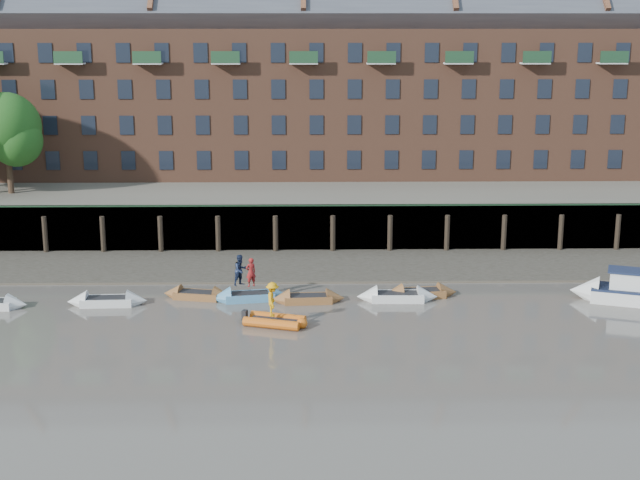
{
  "coord_description": "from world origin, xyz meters",
  "views": [
    {
      "loc": [
        0.05,
        -38.71,
        15.38
      ],
      "look_at": [
        0.93,
        12.0,
        3.2
      ],
      "focal_mm": 50.0,
      "sensor_mm": 36.0,
      "label": 1
    }
  ],
  "objects_px": {
    "motor_launch": "(617,291)",
    "rowboat_1": "(107,301)",
    "rowboat_2": "(197,295)",
    "person_rower_b": "(241,270)",
    "rowboat_5": "(397,297)",
    "rowboat_4": "(308,299)",
    "rib_tender": "(277,321)",
    "rowboat_3": "(250,296)",
    "rowboat_6": "(420,293)",
    "person_rower_a": "(251,272)",
    "person_rib_crew": "(273,299)"
  },
  "relations": [
    {
      "from": "rowboat_1",
      "to": "person_rower_b",
      "type": "relative_size",
      "value": 2.5
    },
    {
      "from": "motor_launch",
      "to": "person_rib_crew",
      "type": "distance_m",
      "value": 20.01
    },
    {
      "from": "rowboat_1",
      "to": "rib_tender",
      "type": "xyz_separation_m",
      "value": [
        9.74,
        -3.72,
        0.02
      ]
    },
    {
      "from": "rowboat_2",
      "to": "rib_tender",
      "type": "bearing_deg",
      "value": -34.05
    },
    {
      "from": "rowboat_2",
      "to": "rib_tender",
      "type": "xyz_separation_m",
      "value": [
        4.77,
        -4.89,
        0.04
      ]
    },
    {
      "from": "rowboat_2",
      "to": "rowboat_6",
      "type": "distance_m",
      "value": 12.99
    },
    {
      "from": "rowboat_1",
      "to": "person_rower_b",
      "type": "height_order",
      "value": "person_rower_b"
    },
    {
      "from": "rowboat_5",
      "to": "person_rib_crew",
      "type": "xyz_separation_m",
      "value": [
        -7.02,
        -4.32,
        1.22
      ]
    },
    {
      "from": "rowboat_2",
      "to": "person_rower_a",
      "type": "relative_size",
      "value": 2.52
    },
    {
      "from": "rowboat_3",
      "to": "person_rower_a",
      "type": "distance_m",
      "value": 1.48
    },
    {
      "from": "rowboat_2",
      "to": "rowboat_1",
      "type": "bearing_deg",
      "value": -155.14
    },
    {
      "from": "rowboat_1",
      "to": "rowboat_3",
      "type": "height_order",
      "value": "rowboat_1"
    },
    {
      "from": "motor_launch",
      "to": "person_rib_crew",
      "type": "relative_size",
      "value": 3.41
    },
    {
      "from": "rowboat_1",
      "to": "rowboat_6",
      "type": "height_order",
      "value": "rowboat_1"
    },
    {
      "from": "rib_tender",
      "to": "person_rower_a",
      "type": "bearing_deg",
      "value": 128.26
    },
    {
      "from": "rib_tender",
      "to": "person_rower_a",
      "type": "distance_m",
      "value": 4.91
    },
    {
      "from": "rowboat_2",
      "to": "rib_tender",
      "type": "relative_size",
      "value": 1.24
    },
    {
      "from": "rowboat_1",
      "to": "rowboat_4",
      "type": "bearing_deg",
      "value": -0.66
    },
    {
      "from": "rowboat_3",
      "to": "motor_launch",
      "type": "bearing_deg",
      "value": -10.57
    },
    {
      "from": "rowboat_1",
      "to": "rowboat_4",
      "type": "relative_size",
      "value": 1.06
    },
    {
      "from": "motor_launch",
      "to": "rowboat_5",
      "type": "bearing_deg",
      "value": 18.58
    },
    {
      "from": "rowboat_1",
      "to": "rib_tender",
      "type": "distance_m",
      "value": 10.43
    },
    {
      "from": "rowboat_5",
      "to": "person_rib_crew",
      "type": "relative_size",
      "value": 2.55
    },
    {
      "from": "motor_launch",
      "to": "rowboat_1",
      "type": "bearing_deg",
      "value": 20.62
    },
    {
      "from": "person_rower_a",
      "to": "rowboat_1",
      "type": "bearing_deg",
      "value": -23.93
    },
    {
      "from": "rowboat_3",
      "to": "rowboat_1",
      "type": "bearing_deg",
      "value": 176.53
    },
    {
      "from": "rowboat_5",
      "to": "motor_launch",
      "type": "bearing_deg",
      "value": -0.51
    },
    {
      "from": "motor_launch",
      "to": "person_rower_b",
      "type": "relative_size",
      "value": 3.45
    },
    {
      "from": "rowboat_1",
      "to": "rowboat_4",
      "type": "height_order",
      "value": "rowboat_1"
    },
    {
      "from": "person_rower_b",
      "to": "motor_launch",
      "type": "bearing_deg",
      "value": -43.64
    },
    {
      "from": "rowboat_6",
      "to": "motor_launch",
      "type": "distance_m",
      "value": 11.21
    },
    {
      "from": "rowboat_6",
      "to": "rowboat_4",
      "type": "bearing_deg",
      "value": -178.65
    },
    {
      "from": "person_rib_crew",
      "to": "rowboat_2",
      "type": "bearing_deg",
      "value": 41.77
    },
    {
      "from": "rowboat_4",
      "to": "rowboat_5",
      "type": "height_order",
      "value": "rowboat_5"
    },
    {
      "from": "rowboat_2",
      "to": "person_rower_a",
      "type": "bearing_deg",
      "value": 2.88
    },
    {
      "from": "motor_launch",
      "to": "rowboat_4",
      "type": "bearing_deg",
      "value": 19.86
    },
    {
      "from": "rowboat_2",
      "to": "motor_launch",
      "type": "height_order",
      "value": "motor_launch"
    },
    {
      "from": "person_rower_a",
      "to": "rowboat_2",
      "type": "bearing_deg",
      "value": -37.48
    },
    {
      "from": "rowboat_2",
      "to": "motor_launch",
      "type": "relative_size",
      "value": 0.68
    },
    {
      "from": "rowboat_1",
      "to": "person_rower_b",
      "type": "distance_m",
      "value": 7.73
    },
    {
      "from": "rib_tender",
      "to": "rowboat_5",
      "type": "bearing_deg",
      "value": 50.3
    },
    {
      "from": "person_rib_crew",
      "to": "rib_tender",
      "type": "bearing_deg",
      "value": -80.38
    },
    {
      "from": "rowboat_5",
      "to": "person_rower_a",
      "type": "height_order",
      "value": "person_rower_a"
    },
    {
      "from": "motor_launch",
      "to": "rib_tender",
      "type": "bearing_deg",
      "value": 31.66
    },
    {
      "from": "rowboat_6",
      "to": "person_rower_b",
      "type": "height_order",
      "value": "person_rower_b"
    },
    {
      "from": "person_rower_a",
      "to": "rowboat_4",
      "type": "bearing_deg",
      "value": 144.76
    },
    {
      "from": "rowboat_3",
      "to": "person_rower_a",
      "type": "bearing_deg",
      "value": -50.82
    },
    {
      "from": "rowboat_4",
      "to": "person_rib_crew",
      "type": "bearing_deg",
      "value": -118.34
    },
    {
      "from": "rowboat_3",
      "to": "person_rower_b",
      "type": "bearing_deg",
      "value": 154.89
    },
    {
      "from": "person_rib_crew",
      "to": "person_rower_a",
      "type": "bearing_deg",
      "value": 16.45
    }
  ]
}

